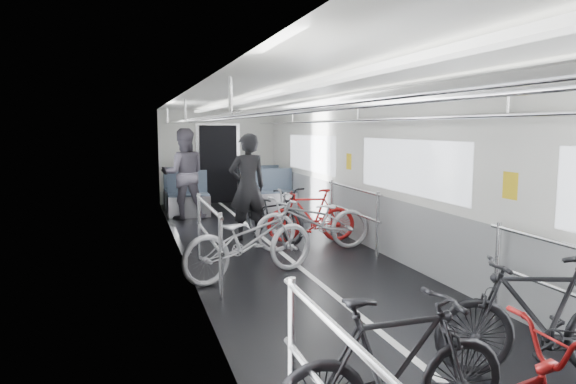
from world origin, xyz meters
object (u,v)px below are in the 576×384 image
bike_right_near (540,317)px  bike_aisle (274,212)px  person_seated (184,174)px  bike_right_far (311,215)px  bike_left_mid (394,370)px  bike_left_far (250,240)px  person_standing (248,187)px  bike_right_mid (313,220)px

bike_right_near → bike_aisle: bearing=-154.0°
person_seated → bike_right_far: bearing=123.2°
bike_left_mid → bike_left_far: bike_left_far is taller
bike_left_mid → bike_right_near: bike_right_near is taller
bike_left_mid → bike_right_far: 5.68m
bike_left_mid → bike_right_far: bike_left_mid is taller
person_standing → bike_right_far: bearing=143.2°
bike_left_far → bike_aisle: bearing=-41.0°
bike_left_far → bike_right_mid: bearing=-66.0°
bike_left_far → person_standing: 2.39m
bike_aisle → bike_left_mid: bearing=-116.5°
bike_right_near → bike_right_far: (-0.06, 5.05, -0.03)m
bike_right_mid → person_seated: size_ratio=0.96×
bike_aisle → person_standing: size_ratio=0.96×
bike_left_mid → person_seated: (-0.38, 8.41, 0.49)m
bike_left_mid → bike_right_far: size_ratio=1.05×
bike_left_far → bike_aisle: size_ratio=1.08×
person_standing → person_seated: size_ratio=0.96×
bike_right_far → bike_left_far: bearing=-28.6°
bike_right_mid → bike_aisle: size_ratio=1.05×
bike_aisle → bike_right_mid: bearing=-88.3°
bike_right_mid → bike_left_far: bearing=-44.6°
bike_left_mid → person_seated: size_ratio=0.82×
bike_left_mid → bike_right_far: bearing=-15.4°
bike_left_far → bike_aisle: bike_left_far is taller
bike_left_far → bike_right_mid: (1.30, 1.17, -0.01)m
bike_right_mid → person_seated: person_seated is taller
bike_left_mid → bike_aisle: (0.90, 5.92, -0.01)m
bike_right_near → person_seated: person_seated is taller
bike_right_near → bike_right_mid: 4.46m
bike_left_mid → person_seated: bearing=1.9°
bike_left_mid → bike_left_far: size_ratio=0.83×
person_seated → bike_right_near: bearing=104.5°
bike_right_mid → person_seated: 3.91m
bike_right_mid → person_seated: (-1.65, 3.52, 0.48)m
bike_left_mid → bike_right_mid: 5.05m
bike_right_far → person_standing: size_ratio=0.82×
bike_right_mid → bike_left_mid: bearing=-11.0°
person_standing → person_seated: bearing=-79.1°
bike_right_mid → person_standing: person_standing is taller
bike_left_mid → person_standing: bearing=-5.1°
person_seated → bike_left_far: bearing=95.4°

